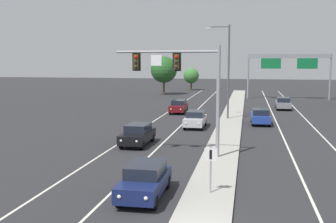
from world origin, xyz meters
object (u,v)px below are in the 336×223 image
object	(u,v)px
street_lamp_median	(227,66)
car_receding_grey	(283,103)
median_sign_post	(211,163)
car_oncoming_black	(138,134)
tree_far_left_a	(191,76)
tree_far_left_b	(164,70)
car_receding_blue	(260,116)
car_oncoming_darkred	(179,106)
car_oncoming_silver	(195,119)
car_oncoming_navy	(145,180)
highway_sign_gantry	(289,62)
overhead_signal_mast	(185,77)

from	to	relation	value
street_lamp_median	car_receding_grey	bearing A→B (deg)	57.59
median_sign_post	car_oncoming_black	distance (m)	12.61
median_sign_post	tree_far_left_a	xyz separation A→B (m)	(-10.37, 68.61, 1.55)
street_lamp_median	tree_far_left_b	world-z (taller)	street_lamp_median
car_receding_blue	car_oncoming_darkred	bearing A→B (deg)	142.95
car_oncoming_silver	car_receding_grey	xyz separation A→B (m)	(9.47, 16.69, 0.00)
car_oncoming_navy	car_receding_grey	xyz separation A→B (m)	(9.24, 37.17, 0.00)
car_oncoming_black	tree_far_left_a	bearing A→B (deg)	93.82
car_oncoming_navy	car_receding_blue	bearing A→B (deg)	75.88
car_oncoming_darkred	highway_sign_gantry	bearing A→B (deg)	54.70
overhead_signal_mast	car_oncoming_black	size ratio (longest dim) A/B	1.60
tree_far_left_a	tree_far_left_b	xyz separation A→B (m)	(-3.48, -12.25, 1.55)
median_sign_post	car_oncoming_darkred	size ratio (longest dim) A/B	0.49
median_sign_post	highway_sign_gantry	xyz separation A→B (m)	(8.14, 50.97, 4.58)
street_lamp_median	car_oncoming_darkred	size ratio (longest dim) A/B	2.23
tree_far_left_a	street_lamp_median	bearing A→B (deg)	-77.28
car_oncoming_black	car_oncoming_navy	bearing A→B (deg)	-73.06
street_lamp_median	tree_far_left_a	world-z (taller)	street_lamp_median
car_oncoming_silver	tree_far_left_a	distance (m)	49.46
car_oncoming_navy	highway_sign_gantry	world-z (taller)	highway_sign_gantry
tree_far_left_a	median_sign_post	bearing A→B (deg)	-81.40
tree_far_left_b	car_receding_blue	bearing A→B (deg)	-63.31
tree_far_left_a	overhead_signal_mast	bearing A→B (deg)	-82.57
car_oncoming_silver	car_oncoming_darkred	distance (m)	10.94
car_oncoming_darkred	car_receding_grey	xyz separation A→B (m)	(12.84, 6.27, 0.00)
median_sign_post	tree_far_left_a	world-z (taller)	tree_far_left_a
tree_far_left_a	car_oncoming_black	bearing A→B (deg)	-86.18
car_oncoming_silver	highway_sign_gantry	xyz separation A→B (m)	(11.38, 31.25, 5.34)
car_oncoming_darkred	car_oncoming_black	bearing A→B (deg)	-89.74
car_oncoming_darkred	tree_far_left_a	size ratio (longest dim) A/B	0.93
median_sign_post	car_oncoming_silver	world-z (taller)	median_sign_post
overhead_signal_mast	tree_far_left_a	world-z (taller)	overhead_signal_mast
car_oncoming_silver	tree_far_left_a	xyz separation A→B (m)	(-7.13, 48.89, 2.31)
car_oncoming_silver	tree_far_left_a	world-z (taller)	tree_far_left_a
car_oncoming_darkred	car_oncoming_silver	bearing A→B (deg)	-72.11
car_oncoming_darkred	tree_far_left_b	bearing A→B (deg)	105.46
car_oncoming_silver	car_receding_blue	xyz separation A→B (m)	(6.20, 3.20, 0.00)
car_oncoming_darkred	car_receding_grey	bearing A→B (deg)	26.05
street_lamp_median	car_oncoming_silver	distance (m)	8.09
car_oncoming_silver	tree_far_left_b	size ratio (longest dim) A/B	0.62
car_oncoming_black	car_receding_blue	xyz separation A→B (m)	(9.47, 12.15, 0.00)
overhead_signal_mast	street_lamp_median	size ratio (longest dim) A/B	0.72
median_sign_post	car_oncoming_silver	bearing A→B (deg)	99.33
car_oncoming_black	tree_far_left_a	distance (m)	58.01
car_oncoming_silver	car_oncoming_darkred	xyz separation A→B (m)	(-3.36, 10.42, 0.00)
car_receding_grey	tree_far_left_a	world-z (taller)	tree_far_left_a
car_oncoming_darkred	car_receding_grey	distance (m)	14.29
car_oncoming_silver	car_oncoming_navy	bearing A→B (deg)	-89.33
median_sign_post	car_receding_blue	size ratio (longest dim) A/B	0.49
overhead_signal_mast	car_oncoming_silver	bearing A→B (deg)	93.94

